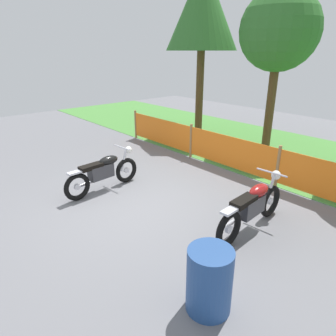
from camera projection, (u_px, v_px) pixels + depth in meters
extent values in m
cube|color=slate|center=(138.00, 205.00, 6.56)|extent=(24.00, 24.00, 0.02)
cube|color=#4C8C3D|center=(277.00, 151.00, 10.04)|extent=(24.00, 5.20, 0.01)
cylinder|color=#997547|center=(136.00, 124.00, 11.35)|extent=(0.08, 0.08, 1.05)
cylinder|color=#997547|center=(191.00, 141.00, 9.29)|extent=(0.08, 0.08, 1.05)
cylinder|color=#997547|center=(278.00, 167.00, 7.23)|extent=(0.08, 0.08, 1.05)
cube|color=orange|center=(161.00, 131.00, 10.31)|extent=(2.85, 0.02, 0.85)
cube|color=orange|center=(229.00, 151.00, 8.25)|extent=(2.85, 0.02, 0.85)
cylinder|color=brown|center=(199.00, 95.00, 11.42)|extent=(0.28, 0.28, 3.11)
cone|color=#33702D|center=(203.00, 7.00, 10.34)|extent=(2.53, 2.53, 2.81)
cylinder|color=brown|center=(270.00, 105.00, 10.08)|extent=(0.28, 0.28, 2.83)
sphere|color=#33702D|center=(279.00, 30.00, 9.25)|extent=(2.46, 2.46, 2.46)
torus|color=black|center=(126.00, 170.00, 7.58)|extent=(0.16, 0.64, 0.63)
cylinder|color=silver|center=(126.00, 170.00, 7.58)|extent=(0.07, 0.14, 0.14)
torus|color=black|center=(77.00, 187.00, 6.65)|extent=(0.16, 0.64, 0.63)
cylinder|color=silver|center=(77.00, 187.00, 6.65)|extent=(0.07, 0.14, 0.14)
cube|color=#38383D|center=(101.00, 172.00, 7.02)|extent=(0.29, 0.61, 0.32)
ellipsoid|color=black|center=(108.00, 160.00, 7.09)|extent=(0.28, 0.53, 0.22)
cube|color=black|center=(91.00, 167.00, 6.79)|extent=(0.26, 0.57, 0.10)
cube|color=silver|center=(75.00, 172.00, 6.53)|extent=(0.19, 0.37, 0.04)
cylinder|color=silver|center=(124.00, 160.00, 7.44)|extent=(0.08, 0.23, 0.56)
sphere|color=white|center=(128.00, 150.00, 7.46)|extent=(0.19, 0.19, 0.18)
cylinder|color=silver|center=(122.00, 147.00, 7.29)|extent=(0.59, 0.08, 0.03)
cylinder|color=silver|center=(88.00, 183.00, 7.00)|extent=(0.12, 0.55, 0.07)
torus|color=black|center=(270.00, 201.00, 6.00)|extent=(0.16, 0.66, 0.65)
cylinder|color=silver|center=(270.00, 201.00, 6.00)|extent=(0.07, 0.15, 0.14)
torus|color=black|center=(229.00, 229.00, 5.06)|extent=(0.16, 0.66, 0.65)
cylinder|color=silver|center=(229.00, 229.00, 5.06)|extent=(0.07, 0.15, 0.14)
cube|color=#38383D|center=(251.00, 206.00, 5.43)|extent=(0.29, 0.63, 0.33)
ellipsoid|color=maroon|center=(259.00, 191.00, 5.50)|extent=(0.28, 0.55, 0.22)
cube|color=black|center=(244.00, 201.00, 5.19)|extent=(0.26, 0.59, 0.10)
cube|color=silver|center=(230.00, 210.00, 4.93)|extent=(0.19, 0.38, 0.04)
cylinder|color=silver|center=(270.00, 189.00, 5.85)|extent=(0.07, 0.24, 0.58)
sphere|color=white|center=(276.00, 175.00, 5.87)|extent=(0.20, 0.20, 0.18)
cylinder|color=silver|center=(272.00, 173.00, 5.70)|extent=(0.61, 0.07, 0.03)
cylinder|color=silver|center=(233.00, 221.00, 5.41)|extent=(0.11, 0.57, 0.07)
cylinder|color=navy|center=(209.00, 280.00, 3.77)|extent=(0.58, 0.58, 0.88)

